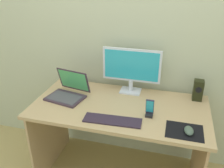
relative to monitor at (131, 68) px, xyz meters
name	(u,v)px	position (x,y,z in m)	size (l,w,h in m)	color
wall_back	(132,32)	(-0.04, 0.15, 0.28)	(6.00, 0.04, 2.50)	#B4BD9B
desk	(119,122)	(-0.04, -0.26, -0.38)	(1.40, 0.71, 0.75)	tan
monitor	(131,68)	(0.00, 0.00, 0.00)	(0.50, 0.14, 0.40)	silver
speaker_right	(198,90)	(0.56, 0.00, -0.14)	(0.08, 0.08, 0.18)	black
laptop	(68,92)	(-0.50, -0.23, -0.18)	(0.35, 0.33, 0.22)	#3B2C38
keyboard_external	(112,120)	(-0.04, -0.49, -0.22)	(0.42, 0.12, 0.01)	#2B202F
mousepad	(184,131)	(0.47, -0.48, -0.22)	(0.25, 0.20, 0.00)	black
mouse	(189,131)	(0.49, -0.49, -0.20)	(0.06, 0.10, 0.04)	#445848
phone_in_dock	(150,110)	(0.21, -0.35, -0.18)	(0.06, 0.05, 0.14)	black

